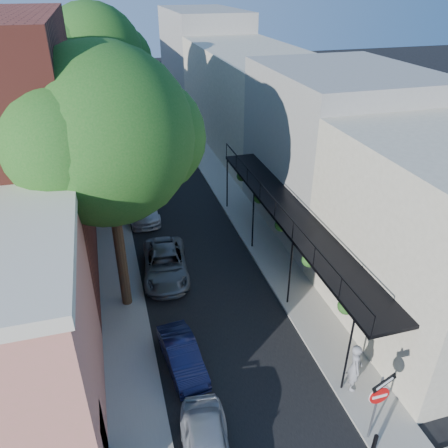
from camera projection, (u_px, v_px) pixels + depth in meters
road_surface at (152, 151)px, 37.78m from camera, size 6.00×64.00×0.01m
sidewalk_left at (105, 155)px, 36.81m from camera, size 2.00×64.00×0.12m
sidewalk_right at (197, 146)px, 38.70m from camera, size 2.00×64.00×0.12m
buildings_left at (22, 105)px, 32.11m from camera, size 10.10×59.10×12.00m
buildings_right at (254, 94)px, 37.30m from camera, size 9.80×55.00×10.00m
sign_post at (379, 398)px, 13.24m from camera, size 0.89×0.17×2.99m
bollard at (374, 444)px, 13.55m from camera, size 0.14×0.14×0.80m
oak_near at (116, 136)px, 16.58m from camera, size 7.48×6.80×11.42m
oak_mid at (107, 106)px, 23.64m from camera, size 6.60×6.00×10.20m
oak_far at (100, 57)px, 30.62m from camera, size 7.70×7.00×11.90m
parked_car_b at (182, 355)px, 16.67m from camera, size 1.54×3.52×1.12m
parked_car_c at (165, 264)px, 21.82m from camera, size 2.63×4.88×1.30m
parked_car_d at (143, 207)px, 27.20m from camera, size 1.82×4.42×1.28m
parked_car_e at (145, 180)px, 30.95m from camera, size 1.51×3.58×1.21m
parked_car_f at (126, 153)px, 35.45m from camera, size 1.98×4.28×1.36m
parked_car_g at (125, 137)px, 39.27m from camera, size 2.23×4.29×1.15m
pedestrian at (355, 367)px, 15.48m from camera, size 0.69×0.84×1.98m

